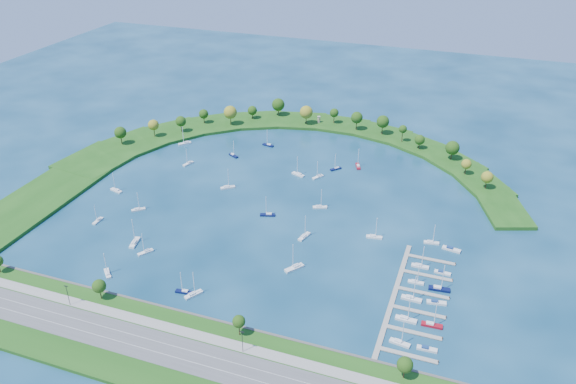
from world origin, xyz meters
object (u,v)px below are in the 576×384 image
(docked_boat_0, at_px, (400,342))
(docked_boat_2, at_px, (406,319))
(docked_boat_4, at_px, (411,298))
(docked_boat_6, at_px, (416,282))
(moored_boat_15, at_px, (233,155))
(moored_boat_16, at_px, (268,214))
(moored_boat_0, at_px, (146,252))
(moored_boat_21, at_px, (374,236))
(moored_boat_17, at_px, (304,236))
(moored_boat_1, at_px, (138,209))
(docked_boat_1, at_px, (427,349))
(moored_boat_10, at_px, (268,145))
(docked_boat_11, at_px, (451,249))
(moored_boat_7, at_px, (188,163))
(moored_boat_3, at_px, (135,242))
(moored_boat_5, at_px, (295,267))
(moored_boat_6, at_px, (320,207))
(docked_boat_7, at_px, (439,288))
(docked_boat_9, at_px, (442,273))
(moored_boat_19, at_px, (298,174))
(moored_boat_13, at_px, (98,220))
(moored_boat_11, at_px, (193,294))
(moored_boat_4, at_px, (185,143))
(moored_boat_14, at_px, (107,273))
(moored_boat_12, at_px, (318,176))
(moored_boat_8, at_px, (336,168))
(moored_boat_20, at_px, (358,166))
(moored_boat_2, at_px, (116,190))
(dock_system, at_px, (411,300))
(moored_boat_9, at_px, (228,187))
(docked_boat_3, at_px, (432,324))
(docked_boat_10, at_px, (431,242))
(docked_boat_8, at_px, (420,266))
(docked_boat_5, at_px, (436,302))
(harbor_tower, at_px, (319,119))
(moored_boat_18, at_px, (184,291))

(docked_boat_0, xyz_separation_m, docked_boat_2, (-0.01, 14.33, 0.03))
(docked_boat_4, xyz_separation_m, docked_boat_6, (0.03, 12.33, -0.07))
(moored_boat_15, relative_size, moored_boat_16, 0.96)
(moored_boat_0, relative_size, moored_boat_21, 0.96)
(moored_boat_17, bearing_deg, moored_boat_1, 109.33)
(docked_boat_1, height_order, docked_boat_4, docked_boat_4)
(moored_boat_10, bearing_deg, moored_boat_17, 131.48)
(moored_boat_21, relative_size, docked_boat_11, 1.29)
(moored_boat_7, bearing_deg, moored_boat_0, 35.38)
(moored_boat_3, height_order, docked_boat_2, moored_boat_3)
(moored_boat_10, relative_size, docked_boat_11, 1.26)
(moored_boat_16, bearing_deg, moored_boat_7, -47.04)
(moored_boat_5, xyz_separation_m, moored_boat_6, (-5.30, 57.50, -0.08))
(docked_boat_7, xyz_separation_m, docked_boat_9, (-0.01, 12.71, -0.40))
(moored_boat_7, distance_m, moored_boat_19, 71.35)
(moored_boat_3, height_order, docked_boat_1, moored_boat_3)
(moored_boat_19, bearing_deg, moored_boat_13, 67.48)
(moored_boat_11, distance_m, docked_boat_11, 126.33)
(moored_boat_4, xyz_separation_m, moored_boat_14, (37.47, -141.14, -0.05))
(moored_boat_15, xyz_separation_m, docked_boat_6, (132.88, -93.03, -0.02))
(moored_boat_3, distance_m, moored_boat_12, 118.51)
(moored_boat_3, relative_size, docked_boat_0, 1.15)
(moored_boat_8, bearing_deg, moored_boat_12, 14.78)
(moored_boat_16, relative_size, moored_boat_20, 0.97)
(moored_boat_2, xyz_separation_m, moored_boat_6, (116.96, 22.14, -0.01))
(moored_boat_17, bearing_deg, moored_boat_10, 46.78)
(dock_system, height_order, moored_boat_9, moored_boat_9)
(docked_boat_0, bearing_deg, moored_boat_20, 118.12)
(moored_boat_14, distance_m, moored_boat_17, 96.49)
(moored_boat_9, height_order, docked_boat_9, moored_boat_9)
(docked_boat_0, height_order, docked_boat_2, docked_boat_2)
(moored_boat_19, height_order, docked_boat_3, docked_boat_3)
(moored_boat_1, relative_size, moored_boat_21, 0.93)
(docked_boat_9, height_order, docked_boat_10, docked_boat_10)
(moored_boat_10, bearing_deg, moored_boat_3, 92.30)
(moored_boat_1, bearing_deg, docked_boat_0, -60.68)
(moored_boat_6, height_order, moored_boat_11, moored_boat_11)
(moored_boat_3, distance_m, docked_boat_10, 148.25)
(moored_boat_5, height_order, docked_boat_10, moored_boat_5)
(docked_boat_6, bearing_deg, docked_boat_7, -10.38)
(dock_system, relative_size, docked_boat_0, 6.80)
(moored_boat_10, relative_size, docked_boat_8, 0.98)
(moored_boat_4, xyz_separation_m, moored_boat_12, (100.28, -16.31, -0.05))
(docked_boat_11, bearing_deg, moored_boat_5, -139.83)
(docked_boat_9, bearing_deg, docked_boat_5, -85.81)
(moored_boat_0, xyz_separation_m, docked_boat_4, (127.35, 8.87, 0.05))
(harbor_tower, relative_size, moored_boat_15, 0.41)
(docked_boat_8, bearing_deg, docked_boat_4, -90.62)
(dock_system, relative_size, moored_boat_18, 7.45)
(moored_boat_0, distance_m, moored_boat_6, 96.99)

